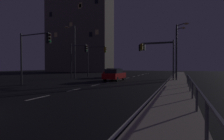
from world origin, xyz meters
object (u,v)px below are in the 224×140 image
at_px(street_lamp_across_street, 177,48).
at_px(traffic_light_far_right, 33,48).
at_px(traffic_light_far_left, 78,54).
at_px(traffic_light_near_right, 157,52).
at_px(building_distant, 79,31).
at_px(car, 114,75).
at_px(traffic_light_mid_right, 160,52).
at_px(traffic_light_far_center, 96,55).
at_px(car_oncoming, 113,73).
at_px(street_lamp_far_end, 178,46).
at_px(traffic_light_overhead_east, 158,52).
at_px(street_lamp_mid_block, 73,48).

bearing_deg(street_lamp_across_street, traffic_light_far_right, -129.96).
relative_size(traffic_light_far_left, traffic_light_near_right, 0.99).
height_order(traffic_light_near_right, building_distant, building_distant).
height_order(car, traffic_light_near_right, traffic_light_near_right).
relative_size(car, building_distant, 0.16).
bearing_deg(traffic_light_mid_right, building_distant, 139.72).
height_order(traffic_light_mid_right, traffic_light_far_center, traffic_light_mid_right).
distance_m(car_oncoming, street_lamp_far_end, 12.01).
xyz_separation_m(traffic_light_overhead_east, building_distant, (-29.99, 30.20, 10.11)).
distance_m(traffic_light_mid_right, traffic_light_far_center, 10.70).
distance_m(traffic_light_mid_right, traffic_light_near_right, 3.71).
xyz_separation_m(car_oncoming, traffic_light_overhead_east, (7.98, -4.52, 3.00)).
bearing_deg(street_lamp_far_end, traffic_light_mid_right, 119.41).
distance_m(traffic_light_mid_right, traffic_light_far_left, 12.78).
relative_size(traffic_light_overhead_east, street_lamp_far_end, 0.72).
bearing_deg(car, traffic_light_far_left, 175.31).
distance_m(traffic_light_far_right, street_lamp_across_street, 20.33).
bearing_deg(traffic_light_far_center, traffic_light_near_right, -12.40).
bearing_deg(street_lamp_across_street, car, -137.48).
height_order(traffic_light_overhead_east, street_lamp_across_street, street_lamp_across_street).
xyz_separation_m(car_oncoming, traffic_light_mid_right, (7.67, 0.52, 3.34)).
distance_m(car, traffic_light_near_right, 6.91).
bearing_deg(street_lamp_far_end, traffic_light_far_right, -140.93).
bearing_deg(traffic_light_far_center, traffic_light_far_left, -92.26).
relative_size(street_lamp_across_street, building_distant, 0.27).
distance_m(traffic_light_near_right, building_distant, 42.63).
bearing_deg(building_distant, traffic_light_overhead_east, -45.20).
bearing_deg(car, traffic_light_near_right, 35.10).
xyz_separation_m(street_lamp_far_end, street_lamp_mid_block, (-15.34, -0.35, 0.36)).
relative_size(street_lamp_far_end, street_lamp_across_street, 0.94).
bearing_deg(traffic_light_near_right, traffic_light_far_right, -130.79).
relative_size(traffic_light_near_right, traffic_light_far_center, 0.96).
height_order(traffic_light_far_right, street_lamp_across_street, street_lamp_across_street).
distance_m(car_oncoming, street_lamp_mid_block, 7.93).
height_order(traffic_light_far_left, street_lamp_far_end, street_lamp_far_end).
xyz_separation_m(car, car_oncoming, (-2.65, 6.74, 0.00)).
bearing_deg(traffic_light_near_right, street_lamp_mid_block, -172.29).
distance_m(traffic_light_near_right, street_lamp_across_street, 4.41).
distance_m(car, street_lamp_across_street, 11.09).
bearing_deg(street_lamp_far_end, traffic_light_overhead_east, 179.89).
relative_size(car_oncoming, traffic_light_mid_right, 0.79).
height_order(street_lamp_far_end, street_lamp_mid_block, street_lamp_mid_block).
bearing_deg(traffic_light_far_left, traffic_light_mid_right, 32.09).
height_order(traffic_light_far_left, building_distant, building_distant).
bearing_deg(traffic_light_mid_right, car, -124.67).
xyz_separation_m(traffic_light_overhead_east, street_lamp_across_street, (2.34, 4.81, 0.85)).
relative_size(traffic_light_mid_right, traffic_light_far_right, 1.07).
bearing_deg(street_lamp_far_end, building_distant, 137.12).
height_order(traffic_light_far_right, traffic_light_far_center, traffic_light_far_center).
bearing_deg(traffic_light_far_center, street_lamp_mid_block, -115.03).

